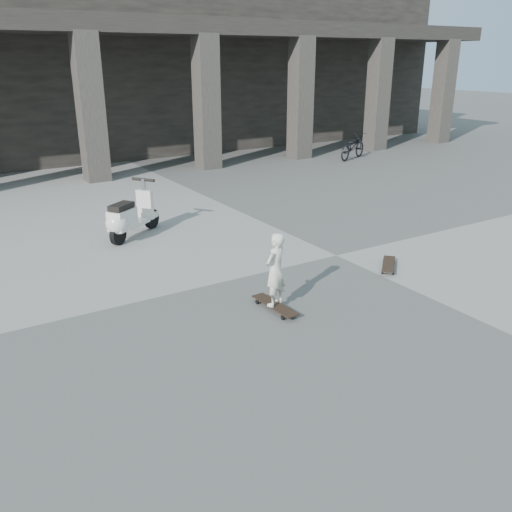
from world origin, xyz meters
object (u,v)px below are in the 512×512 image
scooter (127,219)px  bicycle (352,146)px  longboard (275,306)px  child (275,270)px  skateboard_spare (389,265)px

scooter → bicycle: (9.61, 4.50, 0.01)m
longboard → child: child is taller
longboard → skateboard_spare: size_ratio=1.25×
longboard → skateboard_spare: 2.52m
scooter → child: bearing=-116.0°
bicycle → scooter: bearing=92.4°
scooter → skateboard_spare: bearing=-85.3°
skateboard_spare → bicycle: (6.42, 8.25, 0.37)m
longboard → skateboard_spare: (2.50, 0.32, 0.00)m
skateboard_spare → scooter: 4.94m
child → skateboard_spare: bearing=164.0°
skateboard_spare → child: child is taller
longboard → scooter: scooter is taller
bicycle → child: bearing=111.2°
longboard → scooter: 4.15m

